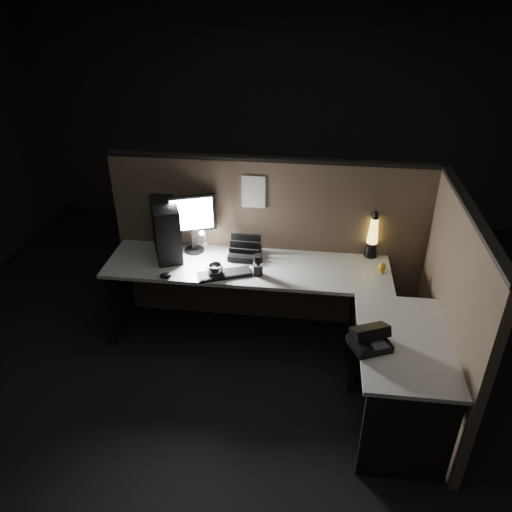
# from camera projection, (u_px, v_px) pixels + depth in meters

# --- Properties ---
(floor) EXTENTS (6.00, 6.00, 0.00)m
(floor) POSITION_uv_depth(u_px,v_px,m) (256.00, 386.00, 3.87)
(floor) COLOR black
(floor) RESTS_ON ground
(room_shell) EXTENTS (6.00, 6.00, 6.00)m
(room_shell) POSITION_uv_depth(u_px,v_px,m) (256.00, 193.00, 3.06)
(room_shell) COLOR silver
(room_shell) RESTS_ON ground
(partition_back) EXTENTS (2.66, 0.06, 1.50)m
(partition_back) POSITION_uv_depth(u_px,v_px,m) (270.00, 245.00, 4.29)
(partition_back) COLOR brown
(partition_back) RESTS_ON ground
(partition_right) EXTENTS (0.06, 1.66, 1.50)m
(partition_right) POSITION_uv_depth(u_px,v_px,m) (449.00, 314.00, 3.44)
(partition_right) COLOR brown
(partition_right) RESTS_ON ground
(desk) EXTENTS (2.60, 1.60, 0.73)m
(desk) POSITION_uv_depth(u_px,v_px,m) (284.00, 308.00, 3.78)
(desk) COLOR #BCB8B1
(desk) RESTS_ON ground
(pc_tower) EXTENTS (0.35, 0.48, 0.46)m
(pc_tower) POSITION_uv_depth(u_px,v_px,m) (166.00, 229.00, 4.09)
(pc_tower) COLOR black
(pc_tower) RESTS_ON desk
(monitor) EXTENTS (0.38, 0.18, 0.50)m
(monitor) POSITION_uv_depth(u_px,v_px,m) (193.00, 218.00, 4.11)
(monitor) COLOR black
(monitor) RESTS_ON desk
(keyboard) EXTENTS (0.44, 0.29, 0.02)m
(keyboard) POSITION_uv_depth(u_px,v_px,m) (225.00, 274.00, 3.90)
(keyboard) COLOR black
(keyboard) RESTS_ON desk
(mouse) EXTENTS (0.11, 0.09, 0.04)m
(mouse) POSITION_uv_depth(u_px,v_px,m) (166.00, 276.00, 3.87)
(mouse) COLOR black
(mouse) RESTS_ON desk
(clip_lamp) EXTENTS (0.04, 0.16, 0.20)m
(clip_lamp) POSITION_uv_depth(u_px,v_px,m) (204.00, 237.00, 4.21)
(clip_lamp) COLOR silver
(clip_lamp) RESTS_ON desk
(organizer) EXTENTS (0.26, 0.23, 0.19)m
(organizer) POSITION_uv_depth(u_px,v_px,m) (245.00, 251.00, 4.15)
(organizer) COLOR black
(organizer) RESTS_ON desk
(lava_lamp) EXTENTS (0.11, 0.11, 0.40)m
(lava_lamp) POSITION_uv_depth(u_px,v_px,m) (372.00, 238.00, 4.09)
(lava_lamp) COLOR black
(lava_lamp) RESTS_ON desk
(travel_mug) EXTENTS (0.08, 0.08, 0.18)m
(travel_mug) POSITION_uv_depth(u_px,v_px,m) (258.00, 265.00, 3.87)
(travel_mug) COLOR black
(travel_mug) RESTS_ON desk
(steel_mug) EXTENTS (0.15, 0.15, 0.10)m
(steel_mug) POSITION_uv_depth(u_px,v_px,m) (215.00, 270.00, 3.88)
(steel_mug) COLOR #BABAC1
(steel_mug) RESTS_ON desk
(figurine) EXTENTS (0.06, 0.06, 0.06)m
(figurine) POSITION_uv_depth(u_px,v_px,m) (382.00, 267.00, 3.92)
(figurine) COLOR gold
(figurine) RESTS_ON desk
(pinned_paper) EXTENTS (0.19, 0.00, 0.27)m
(pinned_paper) POSITION_uv_depth(u_px,v_px,m) (253.00, 192.00, 4.03)
(pinned_paper) COLOR white
(pinned_paper) RESTS_ON partition_back
(desk_phone) EXTENTS (0.30, 0.29, 0.14)m
(desk_phone) POSITION_uv_depth(u_px,v_px,m) (369.00, 339.00, 3.16)
(desk_phone) COLOR black
(desk_phone) RESTS_ON desk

